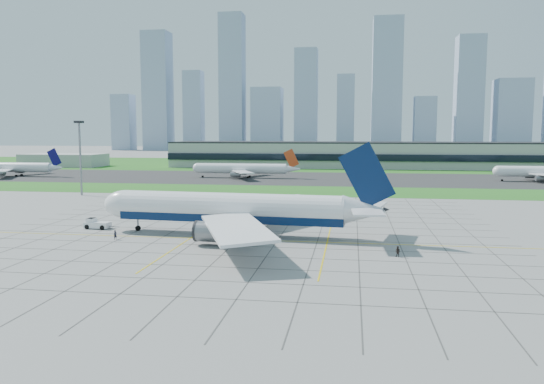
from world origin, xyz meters
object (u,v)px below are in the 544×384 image
object	(u,v)px
pushback_tug	(96,224)
light_mast	(80,148)
distant_jet_2	(539,172)
distant_jet_0	(13,167)
airliner	(232,210)
crew_near	(115,235)
distant_jet_1	(243,169)
crew_far	(398,252)

from	to	relation	value
pushback_tug	light_mast	bearing A→B (deg)	125.31
light_mast	distant_jet_2	bearing A→B (deg)	24.00
light_mast	distant_jet_0	distance (m)	101.92
pushback_tug	distant_jet_0	world-z (taller)	distant_jet_0
airliner	distant_jet_0	distance (m)	193.40
crew_near	distant_jet_2	bearing A→B (deg)	-9.86
distant_jet_0	distant_jet_1	xyz separation A→B (m)	(114.47, 7.65, 0.00)
crew_far	distant_jet_2	world-z (taller)	distant_jet_2
light_mast	pushback_tug	size ratio (longest dim) A/B	3.03
crew_far	distant_jet_2	distance (m)	171.71
airliner	distant_jet_2	bearing A→B (deg)	57.17
pushback_tug	distant_jet_1	size ratio (longest dim) A/B	0.17
distant_jet_0	distant_jet_1	bearing A→B (deg)	3.82
light_mast	pushback_tug	xyz separation A→B (m)	(35.61, -59.50, -15.15)
distant_jet_1	distant_jet_2	size ratio (longest dim) A/B	1.15
distant_jet_1	distant_jet_2	xyz separation A→B (m)	(133.34, 0.40, -0.00)
light_mast	airliner	world-z (taller)	light_mast
pushback_tug	distant_jet_0	size ratio (longest dim) A/B	0.18
light_mast	pushback_tug	world-z (taller)	light_mast
airliner	distant_jet_1	xyz separation A→B (m)	(-26.97, 139.55, -0.94)
airliner	distant_jet_0	world-z (taller)	airliner
crew_far	distant_jet_0	bearing A→B (deg)	174.78
distant_jet_2	light_mast	bearing A→B (deg)	-156.00
light_mast	crew_near	xyz separation A→B (m)	(45.38, -70.71, -15.22)
light_mast	distant_jet_0	xyz separation A→B (m)	(-73.63, 69.50, -11.69)
distant_jet_0	distant_jet_2	bearing A→B (deg)	1.86
distant_jet_0	distant_jet_2	distance (m)	247.94
distant_jet_0	distant_jet_1	size ratio (longest dim) A/B	0.95
pushback_tug	airliner	bearing A→B (deg)	-0.75
crew_far	distant_jet_1	world-z (taller)	distant_jet_1
pushback_tug	distant_jet_1	xyz separation A→B (m)	(5.23, 136.65, 3.45)
light_mast	crew_near	distance (m)	85.38
pushback_tug	crew_far	xyz separation A→B (m)	(65.14, -18.13, -0.07)
crew_near	distant_jet_2	world-z (taller)	distant_jet_2
airliner	distant_jet_0	bearing A→B (deg)	141.40
crew_near	airliner	bearing A→B (deg)	-38.57
distant_jet_1	crew_near	bearing A→B (deg)	-88.24
pushback_tug	crew_far	world-z (taller)	pushback_tug
pushback_tug	distant_jet_0	xyz separation A→B (m)	(-109.24, 129.00, 3.45)
distant_jet_0	airliner	bearing A→B (deg)	-43.00
distant_jet_1	pushback_tug	bearing A→B (deg)	-92.19
airliner	distant_jet_0	size ratio (longest dim) A/B	1.36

